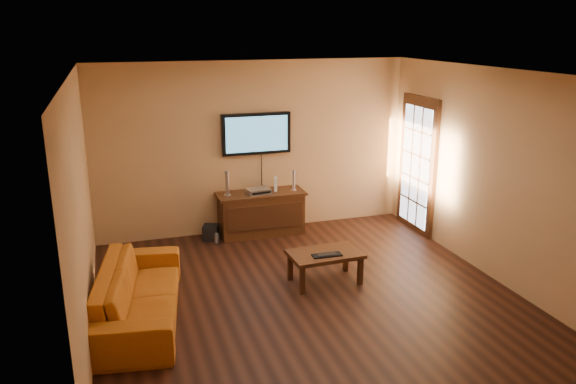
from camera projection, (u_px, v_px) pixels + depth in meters
name	position (u px, v px, depth m)	size (l,w,h in m)	color
ground_plane	(307.00, 295.00, 6.92)	(5.00, 5.00, 0.00)	black
room_walls	(291.00, 151.00, 7.02)	(5.00, 5.00, 5.00)	tan
french_door	(417.00, 166.00, 8.90)	(0.07, 1.02, 2.22)	#361B0C
media_console	(261.00, 213.00, 8.87)	(1.38, 0.53, 0.69)	#361B0C
television	(256.00, 134.00, 8.72)	(1.10, 0.08, 0.65)	black
coffee_table	(325.00, 257.00, 7.19)	(0.94, 0.59, 0.41)	#361B0C
sofa	(138.00, 284.00, 6.26)	(2.13, 0.62, 0.83)	#AC5913
speaker_left	(227.00, 184.00, 8.57)	(0.11, 0.11, 0.38)	silver
speaker_right	(294.00, 181.00, 8.86)	(0.09, 0.09, 0.33)	silver
av_receiver	(258.00, 191.00, 8.71)	(0.36, 0.25, 0.08)	silver
game_console	(276.00, 184.00, 8.86)	(0.04, 0.16, 0.22)	white
subwoofer	(211.00, 232.00, 8.71)	(0.23, 0.23, 0.23)	black
bottle	(217.00, 239.00, 8.50)	(0.07, 0.07, 0.19)	white
keyboard	(327.00, 255.00, 7.06)	(0.38, 0.16, 0.02)	black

